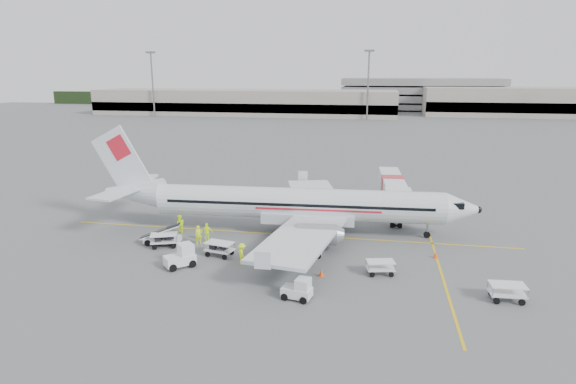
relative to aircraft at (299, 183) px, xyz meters
name	(u,v)px	position (x,y,z in m)	size (l,w,h in m)	color
ground	(284,234)	(-1.26, -0.86, -5.06)	(360.00, 360.00, 0.00)	#56595B
stripe_lead	(284,234)	(-1.26, -0.86, -5.05)	(44.00, 0.20, 0.01)	yellow
stripe_cross	(443,279)	(12.74, -8.86, -5.05)	(0.20, 20.00, 0.01)	yellow
terminal_west	(245,102)	(-41.26, 129.14, -0.56)	(110.00, 22.00, 9.00)	gray
terminal_east	(553,102)	(68.74, 144.14, -0.06)	(90.00, 26.00, 10.00)	gray
parking_garage	(420,93)	(23.74, 159.14, 1.94)	(62.00, 24.00, 14.00)	slate
treeline	(359,101)	(-1.26, 174.14, -2.06)	(300.00, 3.00, 6.00)	black
mast_west	(153,85)	(-71.26, 117.14, 5.94)	(3.20, 1.20, 22.00)	slate
mast_center	(368,86)	(3.74, 117.14, 5.94)	(3.20, 1.20, 22.00)	slate
aircraft	(299,183)	(0.00, 0.00, 0.00)	(36.70, 28.76, 10.12)	silver
jet_bridge	(392,194)	(9.18, 8.98, -3.00)	(2.94, 15.70, 4.12)	silver
belt_loader	(162,231)	(-11.87, -5.43, -3.86)	(4.41, 1.65, 2.39)	silver
tug_fore	(309,249)	(1.93, -6.41, -4.30)	(1.96, 1.12, 1.52)	silver
tug_mid	(297,288)	(2.20, -14.18, -4.27)	(2.05, 1.17, 1.59)	silver
tug_aft	(180,256)	(-8.13, -10.27, -4.12)	(2.42, 1.38, 1.87)	silver
cart_loaded_a	(219,249)	(-5.70, -7.40, -4.44)	(2.38, 1.41, 1.24)	silver
cart_loaded_b	(164,240)	(-11.35, -6.20, -4.44)	(2.36, 1.40, 1.23)	silver
cart_empty_a	(380,268)	(7.97, -8.84, -4.50)	(2.15, 1.27, 1.12)	silver
cart_empty_b	(507,292)	(16.61, -11.82, -4.44)	(2.38, 1.41, 1.24)	silver
cone_nose	(436,254)	(12.65, -4.49, -4.74)	(0.39, 0.39, 0.64)	#F95013
cone_port	(356,191)	(4.89, 16.83, -4.78)	(0.35, 0.35, 0.57)	#F95013
cone_stbd	(322,273)	(3.48, -10.12, -4.72)	(0.41, 0.41, 0.67)	#F95013
crew_a	(199,235)	(-8.54, -4.88, -4.18)	(0.64, 0.42, 1.76)	#D0F911
crew_b	(180,224)	(-11.41, -2.36, -4.12)	(0.91, 0.71, 1.87)	#D0F911
crew_c	(242,254)	(-3.29, -8.79, -4.16)	(1.15, 0.66, 1.79)	#D0F911
crew_d	(207,232)	(-8.01, -4.07, -4.17)	(1.04, 0.43, 1.78)	#D0F911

